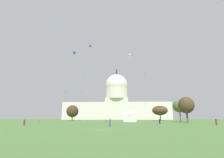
{
  "coord_description": "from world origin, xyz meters",
  "views": [
    {
      "loc": [
        3.21,
        -29.99,
        1.84
      ],
      "look_at": [
        -2.73,
        105.93,
        32.07
      ],
      "focal_mm": 28.29,
      "sensor_mm": 36.0,
      "label": 1
    }
  ],
  "objects_px": {
    "kite_cyan_high": "(58,19)",
    "kite_yellow_mid": "(87,91)",
    "person_olive_front_left": "(106,121)",
    "kite_white_mid": "(130,55)",
    "kite_turquoise_low": "(66,93)",
    "person_denim_edge_west": "(110,123)",
    "person_maroon_back_left": "(216,122)",
    "kite_red_mid": "(121,85)",
    "tree_east_far": "(160,110)",
    "kite_gold_low": "(97,110)",
    "tree_east_mid": "(179,106)",
    "tree_east_near": "(186,105)",
    "person_maroon_near_tree_west": "(24,123)",
    "kite_orange_mid": "(145,72)",
    "person_denim_front_center": "(187,121)",
    "person_orange_lawn_far_left": "(111,121)",
    "kite_blue_mid": "(74,53)",
    "tree_west_far": "(72,111)",
    "capitol_building": "(117,102)",
    "kite_violet_high": "(90,46)",
    "person_black_near_tree_east": "(160,121)",
    "kite_black_low": "(145,104)",
    "kite_green_high": "(85,75)",
    "event_tent": "(130,116)"
  },
  "relations": [
    {
      "from": "event_tent",
      "to": "kite_violet_high",
      "type": "xyz_separation_m",
      "value": [
        -21.76,
        4.43,
        39.99
      ]
    },
    {
      "from": "capitol_building",
      "to": "kite_black_low",
      "type": "bearing_deg",
      "value": -67.37
    },
    {
      "from": "tree_east_far",
      "to": "kite_black_low",
      "type": "height_order",
      "value": "kite_black_low"
    },
    {
      "from": "tree_east_far",
      "to": "kite_yellow_mid",
      "type": "relative_size",
      "value": 15.33
    },
    {
      "from": "capitol_building",
      "to": "kite_white_mid",
      "type": "xyz_separation_m",
      "value": [
        9.07,
        -147.87,
        9.79
      ]
    },
    {
      "from": "person_denim_edge_west",
      "to": "tree_east_mid",
      "type": "bearing_deg",
      "value": 50.32
    },
    {
      "from": "kite_white_mid",
      "to": "kite_red_mid",
      "type": "height_order",
      "value": "kite_white_mid"
    },
    {
      "from": "person_denim_edge_west",
      "to": "kite_gold_low",
      "type": "bearing_deg",
      "value": 89.04
    },
    {
      "from": "tree_west_far",
      "to": "kite_red_mid",
      "type": "height_order",
      "value": "kite_red_mid"
    },
    {
      "from": "tree_east_far",
      "to": "kite_gold_low",
      "type": "distance_m",
      "value": 68.4
    },
    {
      "from": "kite_blue_mid",
      "to": "kite_green_high",
      "type": "xyz_separation_m",
      "value": [
        -13.95,
        94.44,
        12.66
      ]
    },
    {
      "from": "kite_blue_mid",
      "to": "kite_violet_high",
      "type": "xyz_separation_m",
      "value": [
        3.41,
        21.16,
        12.2
      ]
    },
    {
      "from": "kite_white_mid",
      "to": "kite_blue_mid",
      "type": "height_order",
      "value": "kite_white_mid"
    },
    {
      "from": "tree_east_near",
      "to": "person_maroon_back_left",
      "type": "height_order",
      "value": "tree_east_near"
    },
    {
      "from": "person_maroon_near_tree_west",
      "to": "person_maroon_back_left",
      "type": "bearing_deg",
      "value": 41.46
    },
    {
      "from": "kite_white_mid",
      "to": "kite_turquoise_low",
      "type": "height_order",
      "value": "kite_white_mid"
    },
    {
      "from": "person_denim_edge_west",
      "to": "person_maroon_back_left",
      "type": "bearing_deg",
      "value": 12.46
    },
    {
      "from": "kite_black_low",
      "to": "tree_east_near",
      "type": "bearing_deg",
      "value": -30.92
    },
    {
      "from": "kite_red_mid",
      "to": "kite_green_high",
      "type": "height_order",
      "value": "kite_green_high"
    },
    {
      "from": "tree_east_mid",
      "to": "person_maroon_back_left",
      "type": "bearing_deg",
      "value": -97.48
    },
    {
      "from": "person_maroon_near_tree_west",
      "to": "kite_gold_low",
      "type": "height_order",
      "value": "kite_gold_low"
    },
    {
      "from": "kite_orange_mid",
      "to": "kite_white_mid",
      "type": "bearing_deg",
      "value": 170.49
    },
    {
      "from": "person_black_near_tree_east",
      "to": "person_denim_edge_west",
      "type": "bearing_deg",
      "value": 159.0
    },
    {
      "from": "tree_east_mid",
      "to": "tree_east_far",
      "type": "relative_size",
      "value": 1.0
    },
    {
      "from": "kite_white_mid",
      "to": "kite_turquoise_low",
      "type": "distance_m",
      "value": 34.99
    },
    {
      "from": "person_olive_front_left",
      "to": "kite_white_mid",
      "type": "height_order",
      "value": "kite_white_mid"
    },
    {
      "from": "kite_turquoise_low",
      "to": "kite_yellow_mid",
      "type": "relative_size",
      "value": 5.85
    },
    {
      "from": "tree_east_mid",
      "to": "person_maroon_near_tree_west",
      "type": "xyz_separation_m",
      "value": [
        -57.66,
        -52.06,
        -7.47
      ]
    },
    {
      "from": "tree_east_mid",
      "to": "kite_violet_high",
      "type": "xyz_separation_m",
      "value": [
        -49.32,
        -3.74,
        34.54
      ]
    },
    {
      "from": "person_orange_lawn_far_left",
      "to": "kite_blue_mid",
      "type": "relative_size",
      "value": 0.62
    },
    {
      "from": "kite_gold_low",
      "to": "person_black_near_tree_east",
      "type": "bearing_deg",
      "value": 155.53
    },
    {
      "from": "capitol_building",
      "to": "tree_east_near",
      "type": "height_order",
      "value": "capitol_building"
    },
    {
      "from": "kite_green_high",
      "to": "kite_red_mid",
      "type": "bearing_deg",
      "value": -169.85
    },
    {
      "from": "tree_east_mid",
      "to": "person_maroon_back_left",
      "type": "height_order",
      "value": "tree_east_mid"
    },
    {
      "from": "tree_east_near",
      "to": "kite_gold_low",
      "type": "height_order",
      "value": "tree_east_near"
    },
    {
      "from": "person_black_near_tree_east",
      "to": "kite_cyan_high",
      "type": "bearing_deg",
      "value": 73.33
    },
    {
      "from": "kite_violet_high",
      "to": "kite_turquoise_low",
      "type": "bearing_deg",
      "value": 102.65
    },
    {
      "from": "event_tent",
      "to": "kite_green_high",
      "type": "bearing_deg",
      "value": 120.05
    },
    {
      "from": "person_olive_front_left",
      "to": "kite_blue_mid",
      "type": "bearing_deg",
      "value": -65.94
    },
    {
      "from": "kite_cyan_high",
      "to": "kite_yellow_mid",
      "type": "xyz_separation_m",
      "value": [
        9.34,
        47.15,
        -35.06
      ]
    },
    {
      "from": "kite_yellow_mid",
      "to": "kite_red_mid",
      "type": "xyz_separation_m",
      "value": [
        27.77,
        22.5,
        8.84
      ]
    },
    {
      "from": "kite_gold_low",
      "to": "kite_green_high",
      "type": "distance_m",
      "value": 35.85
    },
    {
      "from": "tree_east_near",
      "to": "kite_turquoise_low",
      "type": "height_order",
      "value": "kite_turquoise_low"
    },
    {
      "from": "person_black_near_tree_east",
      "to": "kite_violet_high",
      "type": "height_order",
      "value": "kite_violet_high"
    },
    {
      "from": "person_olive_front_left",
      "to": "kite_turquoise_low",
      "type": "height_order",
      "value": "kite_turquoise_low"
    },
    {
      "from": "person_maroon_back_left",
      "to": "event_tent",
      "type": "bearing_deg",
      "value": -27.24
    },
    {
      "from": "tree_east_near",
      "to": "kite_black_low",
      "type": "distance_m",
      "value": 85.34
    },
    {
      "from": "tree_west_far",
      "to": "person_black_near_tree_east",
      "type": "xyz_separation_m",
      "value": [
        46.58,
        -61.87,
        -5.81
      ]
    },
    {
      "from": "person_denim_front_center",
      "to": "person_orange_lawn_far_left",
      "type": "relative_size",
      "value": 1.0
    },
    {
      "from": "kite_red_mid",
      "to": "person_olive_front_left",
      "type": "bearing_deg",
      "value": 79.73
    }
  ]
}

